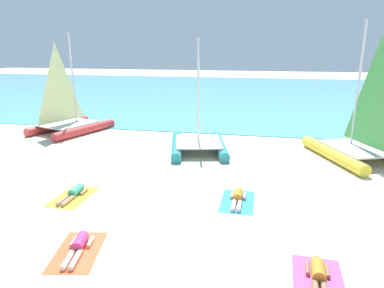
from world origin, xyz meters
TOP-DOWN VIEW (x-y plane):
  - ground_plane at (0.00, 10.00)m, footprint 120.00×120.00m
  - ocean_water at (0.00, 31.99)m, footprint 120.00×40.00m
  - sailboat_teal at (-0.29, 8.40)m, footprint 3.59×4.72m
  - sailboat_red at (-8.79, 10.76)m, footprint 4.21×5.25m
  - sailboat_yellow at (7.24, 8.60)m, footprint 4.62×5.56m
  - towel_leftmost at (-3.54, 2.00)m, footprint 1.11×1.91m
  - sunbather_leftmost at (-3.54, 2.07)m, footprint 0.54×1.56m
  - towel_center_left at (-1.65, -1.06)m, footprint 1.46×2.08m
  - sunbather_center_left at (-1.66, -0.99)m, footprint 0.71×1.56m
  - towel_center_right at (2.12, 2.79)m, footprint 1.11×1.91m
  - sunbather_center_right at (2.12, 2.86)m, footprint 0.54×1.56m
  - towel_rightmost at (4.23, -1.07)m, footprint 1.18×1.95m
  - sunbather_rightmost at (4.23, -1.00)m, footprint 0.56×1.56m

SIDE VIEW (x-z plane):
  - ground_plane at x=0.00m, z-range 0.00..0.00m
  - towel_leftmost at x=-3.54m, z-range 0.00..0.01m
  - towel_center_left at x=-1.65m, z-range 0.00..0.01m
  - towel_center_right at x=2.12m, z-range 0.00..0.01m
  - towel_rightmost at x=4.23m, z-range 0.00..0.01m
  - ocean_water at x=0.00m, z-range 0.00..0.05m
  - sunbather_leftmost at x=-3.54m, z-range -0.02..0.28m
  - sunbather_center_left at x=-1.66m, z-range -0.02..0.28m
  - sunbather_center_right at x=2.12m, z-range -0.02..0.28m
  - sunbather_rightmost at x=4.23m, z-range -0.02..0.28m
  - sailboat_teal at x=-0.29m, z-range -1.93..3.56m
  - sailboat_red at x=-8.79m, z-range -2.09..3.86m
  - sailboat_yellow at x=7.24m, z-range -2.18..4.03m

